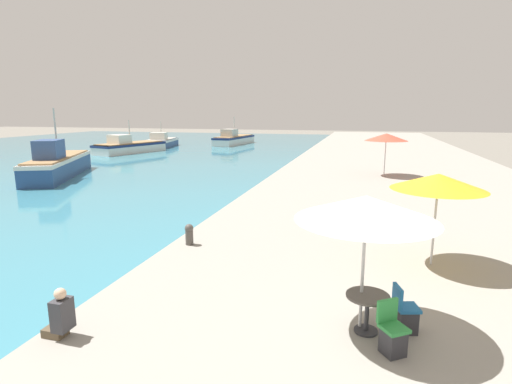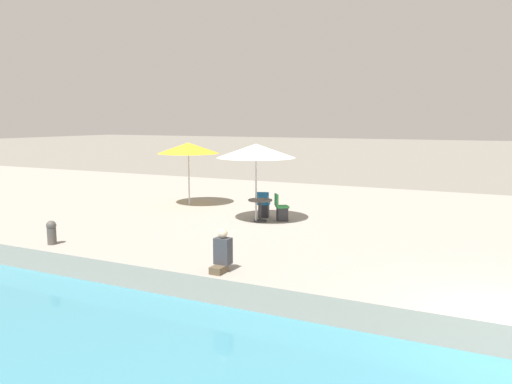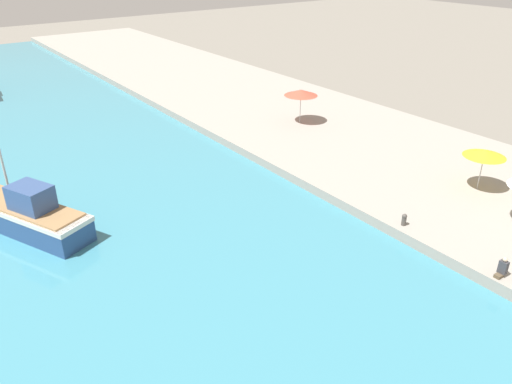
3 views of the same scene
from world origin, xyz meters
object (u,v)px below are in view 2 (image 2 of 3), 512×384
Objects in this scene: person_at_quay at (222,253)px; cafe_umbrella_pink at (256,151)px; cafe_chair_right at (281,211)px; cafe_table at (260,206)px; cafe_chair_left at (264,208)px; cafe_umbrella_white at (188,148)px; mooring_bollard at (52,232)px.

cafe_umbrella_pink is at bearing 18.24° from person_at_quay.
cafe_chair_right is at bearing 10.21° from person_at_quay.
cafe_table is 0.75m from cafe_chair_left.
cafe_umbrella_pink is 1.04× the size of cafe_umbrella_white.
cafe_umbrella_white is 7.24m from mooring_bollard.
cafe_umbrella_white is at bearing 66.63° from cafe_table.
cafe_table is 0.83× the size of person_at_quay.
cafe_umbrella_white is 5.09m from cafe_chair_right.
cafe_chair_right is (-0.28, -0.79, 0.00)m from cafe_chair_left.
cafe_umbrella_white reaches higher than cafe_chair_right.
cafe_chair_left is 1.39× the size of mooring_bollard.
cafe_umbrella_white is 3.79× the size of mooring_bollard.
cafe_umbrella_pink is 3.95× the size of mooring_bollard.
cafe_table reaches higher than mooring_bollard.
cafe_table is 0.88× the size of cafe_chair_right.
cafe_chair_right reaches higher than cafe_table.
cafe_umbrella_pink is at bearing 138.92° from cafe_table.
cafe_umbrella_pink is 2.68× the size of person_at_quay.
mooring_bollard is (-5.97, 3.55, 0.02)m from cafe_chair_left.
person_at_quay is at bearing -90.96° from mooring_bollard.
cafe_chair_left is at bearing 16.79° from person_at_quay.
cafe_chair_left is (-1.01, -3.74, -1.94)m from cafe_umbrella_white.
cafe_table is 1.22× the size of mooring_bollard.
cafe_umbrella_white reaches higher than mooring_bollard.
person_at_quay reaches higher than mooring_bollard.
mooring_bollard is at bearing -178.38° from cafe_umbrella_white.
person_at_quay is 1.47× the size of mooring_bollard.
cafe_umbrella_pink is 3.23× the size of cafe_table.
cafe_umbrella_white is at bearing -141.17° from cafe_chair_right.
cafe_table is 0.88× the size of cafe_chair_left.
cafe_umbrella_pink reaches higher than cafe_chair_right.
cafe_umbrella_white is (1.82, 3.84, -0.09)m from cafe_umbrella_pink.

